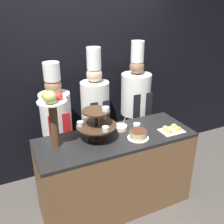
{
  "coord_description": "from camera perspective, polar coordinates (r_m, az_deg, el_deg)",
  "views": [
    {
      "loc": [
        -1.03,
        -1.79,
        2.26
      ],
      "look_at": [
        0.0,
        0.42,
        1.18
      ],
      "focal_mm": 40.0,
      "sensor_mm": 36.0,
      "label": 1
    }
  ],
  "objects": [
    {
      "name": "ground_plane",
      "position": [
        3.06,
        3.67,
        -23.85
      ],
      "size": [
        14.0,
        14.0,
        0.0
      ],
      "primitive_type": "plane",
      "color": "#47423D"
    },
    {
      "name": "wall_back",
      "position": [
        3.37,
        -6.39,
        8.89
      ],
      "size": [
        10.0,
        0.06,
        2.8
      ],
      "color": "black",
      "rests_on": "ground_plane"
    },
    {
      "name": "buffet_counter",
      "position": [
        2.95,
        0.84,
        -13.54
      ],
      "size": [
        1.72,
        0.65,
        0.93
      ],
      "color": "brown",
      "rests_on": "ground_plane"
    },
    {
      "name": "tiered_stand",
      "position": [
        2.58,
        -3.52,
        -2.46
      ],
      "size": [
        0.42,
        0.42,
        0.37
      ],
      "color": "#3D2819",
      "rests_on": "buffet_counter"
    },
    {
      "name": "fruit_pedestal",
      "position": [
        2.41,
        -13.45,
        0.33
      ],
      "size": [
        0.28,
        0.28,
        0.61
      ],
      "color": "brown",
      "rests_on": "buffet_counter"
    },
    {
      "name": "cake_round",
      "position": [
        2.66,
        6.0,
        -5.13
      ],
      "size": [
        0.23,
        0.23,
        0.09
      ],
      "color": "white",
      "rests_on": "buffet_counter"
    },
    {
      "name": "cup_white",
      "position": [
        2.85,
        5.67,
        -3.25
      ],
      "size": [
        0.08,
        0.08,
        0.07
      ],
      "color": "white",
      "rests_on": "buffet_counter"
    },
    {
      "name": "cake_square_tray",
      "position": [
        2.88,
        13.48,
        -3.96
      ],
      "size": [
        0.26,
        0.19,
        0.05
      ],
      "color": "white",
      "rests_on": "buffet_counter"
    },
    {
      "name": "serving_bowl_far",
      "position": [
        2.83,
        1.97,
        -3.55
      ],
      "size": [
        0.15,
        0.15,
        0.15
      ],
      "color": "white",
      "rests_on": "buffet_counter"
    },
    {
      "name": "chef_left",
      "position": [
        3.07,
        -12.49,
        -2.69
      ],
      "size": [
        0.36,
        0.36,
        1.66
      ],
      "color": "black",
      "rests_on": "ground_plane"
    },
    {
      "name": "chef_center_left",
      "position": [
        3.17,
        -3.86,
        -0.19
      ],
      "size": [
        0.35,
        0.35,
        1.79
      ],
      "color": "#38332D",
      "rests_on": "ground_plane"
    },
    {
      "name": "chef_center_right",
      "position": [
        3.41,
        5.37,
        1.55
      ],
      "size": [
        0.39,
        0.39,
        1.83
      ],
      "color": "black",
      "rests_on": "ground_plane"
    }
  ]
}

